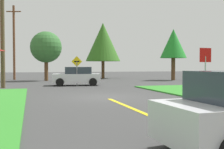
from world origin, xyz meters
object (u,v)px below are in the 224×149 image
(pine_tree_center, at_px, (46,47))
(utility_pole_mid, at_px, (2,30))
(oak_tree_right, at_px, (103,42))
(utility_pole_far, at_px, (14,42))
(direction_sign, at_px, (77,67))
(oak_tree_left, at_px, (173,44))
(car_approaching_junction, at_px, (77,76))
(stop_sign, at_px, (205,62))

(pine_tree_center, bearing_deg, utility_pole_mid, -111.67)
(pine_tree_center, distance_m, oak_tree_right, 8.77)
(utility_pole_far, height_order, oak_tree_right, utility_pole_far)
(direction_sign, bearing_deg, oak_tree_left, 26.09)
(oak_tree_right, bearing_deg, car_approaching_junction, -114.59)
(utility_pole_mid, bearing_deg, oak_tree_left, 19.35)
(oak_tree_left, xyz_separation_m, oak_tree_right, (-6.82, 6.99, 0.62))
(utility_pole_mid, bearing_deg, utility_pole_far, 89.37)
(car_approaching_junction, bearing_deg, pine_tree_center, -67.68)
(utility_pole_mid, bearing_deg, stop_sign, -39.41)
(oak_tree_left, bearing_deg, stop_sign, -113.51)
(utility_pole_far, height_order, oak_tree_left, utility_pole_far)
(utility_pole_far, height_order, pine_tree_center, utility_pole_far)
(direction_sign, xyz_separation_m, pine_tree_center, (-2.01, 9.24, 2.26))
(oak_tree_left, bearing_deg, oak_tree_right, 134.27)
(pine_tree_center, xyz_separation_m, oak_tree_right, (7.78, 3.91, 1.10))
(stop_sign, height_order, oak_tree_left, oak_tree_left)
(stop_sign, bearing_deg, direction_sign, -65.77)
(stop_sign, distance_m, utility_pole_mid, 15.07)
(car_approaching_junction, relative_size, oak_tree_left, 0.71)
(utility_pole_far, bearing_deg, direction_sign, -66.06)
(car_approaching_junction, relative_size, utility_pole_far, 0.47)
(stop_sign, bearing_deg, oak_tree_right, -96.27)
(stop_sign, bearing_deg, car_approaching_junction, -68.35)
(car_approaching_junction, bearing_deg, oak_tree_left, -148.85)
(car_approaching_junction, relative_size, pine_tree_center, 0.76)
(stop_sign, bearing_deg, utility_pole_mid, -45.45)
(pine_tree_center, height_order, oak_tree_right, oak_tree_right)
(utility_pole_mid, height_order, direction_sign, utility_pole_mid)
(car_approaching_junction, bearing_deg, utility_pole_far, -56.04)
(utility_pole_mid, distance_m, oak_tree_left, 19.49)
(car_approaching_junction, xyz_separation_m, pine_tree_center, (-2.14, 8.40, 3.04))
(utility_pole_far, bearing_deg, pine_tree_center, -43.81)
(stop_sign, bearing_deg, oak_tree_left, -119.55)
(car_approaching_junction, xyz_separation_m, utility_pole_far, (-5.79, 11.90, 3.88))
(oak_tree_right, bearing_deg, stop_sign, -90.23)
(stop_sign, bearing_deg, utility_pole_far, -69.28)
(car_approaching_junction, relative_size, utility_pole_mid, 0.49)
(stop_sign, xyz_separation_m, utility_pole_far, (-11.33, 22.46, 2.75))
(pine_tree_center, bearing_deg, utility_pole_far, 136.19)
(stop_sign, relative_size, car_approaching_junction, 0.63)
(oak_tree_left, relative_size, pine_tree_center, 1.08)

